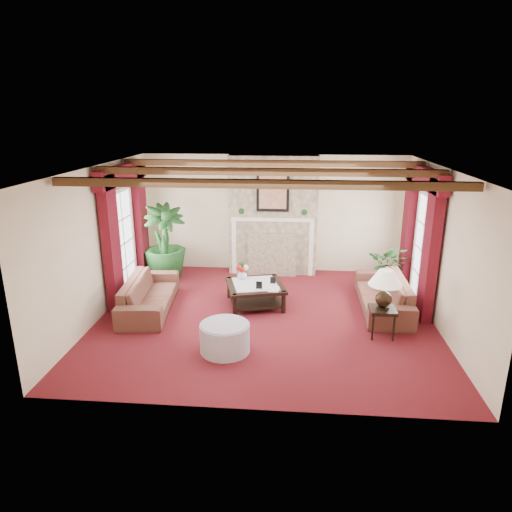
# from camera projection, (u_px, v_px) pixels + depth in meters

# --- Properties ---
(floor) EXTENTS (6.00, 6.00, 0.00)m
(floor) POSITION_uv_depth(u_px,v_px,m) (265.00, 317.00, 8.35)
(floor) COLOR #4C0D17
(floor) RESTS_ON ground
(ceiling) EXTENTS (6.00, 6.00, 0.00)m
(ceiling) POSITION_uv_depth(u_px,v_px,m) (266.00, 168.00, 7.55)
(ceiling) COLOR white
(ceiling) RESTS_ON floor
(back_wall) EXTENTS (6.00, 0.02, 2.70)m
(back_wall) POSITION_uv_depth(u_px,v_px,m) (273.00, 214.00, 10.57)
(back_wall) COLOR beige
(back_wall) RESTS_ON ground
(left_wall) EXTENTS (0.02, 5.50, 2.70)m
(left_wall) POSITION_uv_depth(u_px,v_px,m) (100.00, 242.00, 8.20)
(left_wall) COLOR beige
(left_wall) RESTS_ON ground
(right_wall) EXTENTS (0.02, 5.50, 2.70)m
(right_wall) POSITION_uv_depth(u_px,v_px,m) (443.00, 251.00, 7.71)
(right_wall) COLOR beige
(right_wall) RESTS_ON ground
(ceiling_beams) EXTENTS (6.00, 3.00, 0.12)m
(ceiling_beams) POSITION_uv_depth(u_px,v_px,m) (266.00, 172.00, 7.57)
(ceiling_beams) COLOR #392412
(ceiling_beams) RESTS_ON ceiling
(fireplace) EXTENTS (2.00, 0.52, 2.70)m
(fireplace) POSITION_uv_depth(u_px,v_px,m) (274.00, 155.00, 9.98)
(fireplace) COLOR tan
(fireplace) RESTS_ON ground
(french_door_left) EXTENTS (0.10, 1.10, 2.16)m
(french_door_left) POSITION_uv_depth(u_px,v_px,m) (118.00, 190.00, 8.91)
(french_door_left) COLOR white
(french_door_left) RESTS_ON ground
(french_door_right) EXTENTS (0.10, 1.10, 2.16)m
(french_door_right) POSITION_uv_depth(u_px,v_px,m) (430.00, 195.00, 8.43)
(french_door_right) COLOR white
(french_door_right) RESTS_ON ground
(curtains_left) EXTENTS (0.20, 2.40, 2.55)m
(curtains_left) POSITION_uv_depth(u_px,v_px,m) (122.00, 169.00, 8.78)
(curtains_left) COLOR #430914
(curtains_left) RESTS_ON ground
(curtains_right) EXTENTS (0.20, 2.40, 2.55)m
(curtains_right) POSITION_uv_depth(u_px,v_px,m) (426.00, 172.00, 8.31)
(curtains_right) COLOR #430914
(curtains_right) RESTS_ON ground
(sofa_left) EXTENTS (2.19, 1.00, 0.81)m
(sofa_left) POSITION_uv_depth(u_px,v_px,m) (149.00, 289.00, 8.59)
(sofa_left) COLOR #330E16
(sofa_left) RESTS_ON ground
(sofa_right) EXTENTS (2.11, 0.65, 0.82)m
(sofa_right) POSITION_uv_depth(u_px,v_px,m) (384.00, 288.00, 8.60)
(sofa_right) COLOR #330E16
(sofa_right) RESTS_ON ground
(potted_palm) EXTENTS (2.42, 2.51, 0.94)m
(potted_palm) POSITION_uv_depth(u_px,v_px,m) (165.00, 258.00, 10.20)
(potted_palm) COLOR black
(potted_palm) RESTS_ON ground
(small_plant) EXTENTS (1.62, 1.65, 0.77)m
(small_plant) POSITION_uv_depth(u_px,v_px,m) (391.00, 271.00, 9.66)
(small_plant) COLOR black
(small_plant) RESTS_ON ground
(coffee_table) EXTENTS (1.28, 1.28, 0.43)m
(coffee_table) POSITION_uv_depth(u_px,v_px,m) (255.00, 294.00, 8.84)
(coffee_table) COLOR black
(coffee_table) RESTS_ON ground
(side_table) EXTENTS (0.53, 0.53, 0.50)m
(side_table) POSITION_uv_depth(u_px,v_px,m) (381.00, 322.00, 7.58)
(side_table) COLOR black
(side_table) RESTS_ON ground
(ottoman) EXTENTS (0.78, 0.78, 0.45)m
(ottoman) POSITION_uv_depth(u_px,v_px,m) (225.00, 338.00, 7.09)
(ottoman) COLOR #A3A2B8
(ottoman) RESTS_ON ground
(table_lamp) EXTENTS (0.54, 0.54, 0.68)m
(table_lamp) POSITION_uv_depth(u_px,v_px,m) (384.00, 289.00, 7.40)
(table_lamp) COLOR black
(table_lamp) RESTS_ON side_table
(flower_vase) EXTENTS (0.28, 0.28, 0.19)m
(flower_vase) POSITION_uv_depth(u_px,v_px,m) (242.00, 274.00, 9.02)
(flower_vase) COLOR silver
(flower_vase) RESTS_ON coffee_table
(book) EXTENTS (0.21, 0.03, 0.28)m
(book) POSITION_uv_depth(u_px,v_px,m) (268.00, 283.00, 8.44)
(book) COLOR black
(book) RESTS_ON coffee_table
(photo_frame_a) EXTENTS (0.12, 0.03, 0.15)m
(photo_frame_a) POSITION_uv_depth(u_px,v_px,m) (259.00, 285.00, 8.49)
(photo_frame_a) COLOR black
(photo_frame_a) RESTS_ON coffee_table
(photo_frame_b) EXTENTS (0.11, 0.05, 0.14)m
(photo_frame_b) POSITION_uv_depth(u_px,v_px,m) (273.00, 280.00, 8.77)
(photo_frame_b) COLOR black
(photo_frame_b) RESTS_ON coffee_table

